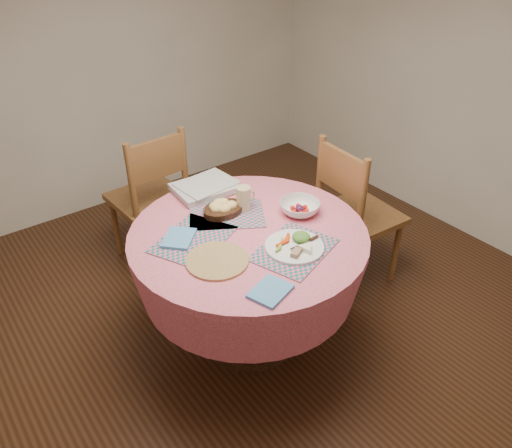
# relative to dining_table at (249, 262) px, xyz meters

# --- Properties ---
(ground) EXTENTS (4.00, 4.00, 0.00)m
(ground) POSITION_rel_dining_table_xyz_m (0.00, 0.00, -0.56)
(ground) COLOR #331C0F
(ground) RESTS_ON ground
(room_envelope) EXTENTS (4.01, 4.01, 2.71)m
(room_envelope) POSITION_rel_dining_table_xyz_m (0.00, 0.00, 1.16)
(room_envelope) COLOR silver
(room_envelope) RESTS_ON ground
(dining_table) EXTENTS (1.24, 1.24, 0.75)m
(dining_table) POSITION_rel_dining_table_xyz_m (0.00, 0.00, 0.00)
(dining_table) COLOR #EF6F83
(dining_table) RESTS_ON ground
(chair_right) EXTENTS (0.47, 0.49, 1.00)m
(chair_right) POSITION_rel_dining_table_xyz_m (0.87, 0.05, -0.03)
(chair_right) COLOR brown
(chair_right) RESTS_ON ground
(chair_back) EXTENTS (0.48, 0.46, 1.00)m
(chair_back) POSITION_rel_dining_table_xyz_m (-0.06, 1.02, -0.04)
(chair_back) COLOR brown
(chair_back) RESTS_ON ground
(placemat_front) EXTENTS (0.48, 0.41, 0.01)m
(placemat_front) POSITION_rel_dining_table_xyz_m (0.08, -0.26, 0.20)
(placemat_front) COLOR #126A62
(placemat_front) RESTS_ON dining_table
(placemat_left) EXTENTS (0.49, 0.44, 0.01)m
(placemat_left) POSITION_rel_dining_table_xyz_m (-0.26, 0.11, 0.20)
(placemat_left) COLOR #126A62
(placemat_left) RESTS_ON dining_table
(placemat_back) EXTENTS (0.50, 0.46, 0.01)m
(placemat_back) POSITION_rel_dining_table_xyz_m (0.01, 0.21, 0.20)
(placemat_back) COLOR #126A62
(placemat_back) RESTS_ON dining_table
(wicker_trivet) EXTENTS (0.30, 0.30, 0.01)m
(wicker_trivet) POSITION_rel_dining_table_xyz_m (-0.26, -0.11, 0.20)
(wicker_trivet) COLOR brown
(wicker_trivet) RESTS_ON dining_table
(napkin_near) EXTENTS (0.21, 0.19, 0.01)m
(napkin_near) POSITION_rel_dining_table_xyz_m (-0.20, -0.44, 0.20)
(napkin_near) COLOR #5093CE
(napkin_near) RESTS_ON dining_table
(napkin_far) EXTENTS (0.23, 0.23, 0.01)m
(napkin_far) POSITION_rel_dining_table_xyz_m (-0.32, 0.15, 0.21)
(napkin_far) COLOR #5093CE
(napkin_far) RESTS_ON placemat_left
(dinner_plate) EXTENTS (0.29, 0.29, 0.05)m
(dinner_plate) POSITION_rel_dining_table_xyz_m (0.10, -0.26, 0.22)
(dinner_plate) COLOR white
(dinner_plate) RESTS_ON placemat_front
(bread_bowl) EXTENTS (0.23, 0.23, 0.08)m
(bread_bowl) POSITION_rel_dining_table_xyz_m (-0.00, 0.23, 0.23)
(bread_bowl) COLOR black
(bread_bowl) RESTS_ON placemat_back
(latte_mug) EXTENTS (0.12, 0.08, 0.13)m
(latte_mug) POSITION_rel_dining_table_xyz_m (0.11, 0.19, 0.27)
(latte_mug) COLOR #C7B589
(latte_mug) RESTS_ON placemat_back
(fruit_bowl) EXTENTS (0.25, 0.25, 0.07)m
(fruit_bowl) POSITION_rel_dining_table_xyz_m (0.33, -0.02, 0.23)
(fruit_bowl) COLOR white
(fruit_bowl) RESTS_ON dining_table
(newspaper_stack) EXTENTS (0.37, 0.29, 0.04)m
(newspaper_stack) POSITION_rel_dining_table_xyz_m (0.05, 0.50, 0.22)
(newspaper_stack) COLOR silver
(newspaper_stack) RESTS_ON dining_table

